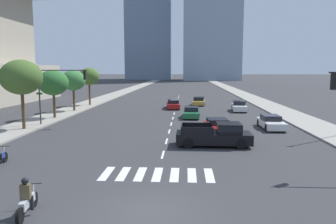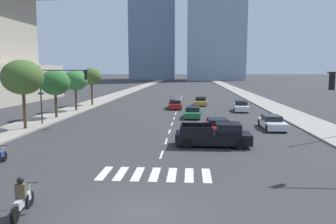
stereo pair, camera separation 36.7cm
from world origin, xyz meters
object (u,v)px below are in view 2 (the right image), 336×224
at_px(pickup_truck, 217,135).
at_px(sedan_white_0, 272,123).
at_px(street_tree_third, 75,81).
at_px(sedan_red_5, 218,127).
at_px(motorcycle_lead, 22,199).
at_px(traffic_signal_far, 59,84).
at_px(street_tree_fourth, 91,77).
at_px(street_tree_second, 55,83).
at_px(sedan_white_3, 241,107).
at_px(sedan_gold_4, 201,101).
at_px(sedan_red_1, 175,104).
at_px(sedan_green_2, 193,113).
at_px(street_tree_nearest, 23,77).

relative_size(pickup_truck, sedan_white_0, 1.18).
bearing_deg(street_tree_third, sedan_red_5, -39.24).
xyz_separation_m(motorcycle_lead, traffic_signal_far, (-6.46, 19.47, 3.48)).
height_order(sedan_white_0, street_tree_fourth, street_tree_fourth).
relative_size(traffic_signal_far, street_tree_second, 1.07).
height_order(sedan_white_3, street_tree_fourth, street_tree_fourth).
xyz_separation_m(sedan_gold_4, street_tree_fourth, (-16.61, -1.87, 3.85)).
distance_m(sedan_gold_4, sedan_red_5, 23.03).
distance_m(sedan_white_0, sedan_white_3, 12.87).
bearing_deg(street_tree_second, traffic_signal_far, -63.01).
distance_m(motorcycle_lead, sedan_red_1, 34.65).
relative_size(sedan_red_5, street_tree_fourth, 0.81).
bearing_deg(pickup_truck, sedan_gold_4, 91.22).
bearing_deg(sedan_white_0, sedan_green_2, -133.20).
relative_size(street_tree_nearest, street_tree_fourth, 1.10).
relative_size(sedan_green_2, street_tree_nearest, 0.75).
relative_size(pickup_truck, sedan_green_2, 1.16).
bearing_deg(traffic_signal_far, sedan_red_1, 54.70).
bearing_deg(sedan_gold_4, traffic_signal_far, -31.34).
height_order(motorcycle_lead, street_tree_nearest, street_tree_nearest).
bearing_deg(street_tree_second, pickup_truck, -35.64).
xyz_separation_m(sedan_red_5, street_tree_second, (-17.32, 7.74, 3.41)).
height_order(sedan_red_5, street_tree_nearest, street_tree_nearest).
xyz_separation_m(sedan_red_5, street_tree_fourth, (-17.32, 21.14, 3.82)).
bearing_deg(sedan_red_5, sedan_white_3, 161.37).
bearing_deg(traffic_signal_far, street_tree_nearest, -131.26).
relative_size(traffic_signal_far, street_tree_nearest, 0.91).
bearing_deg(street_tree_fourth, sedan_white_3, -13.81).
relative_size(motorcycle_lead, sedan_gold_4, 0.48).
relative_size(sedan_red_1, sedan_gold_4, 1.10).
distance_m(sedan_green_2, street_tree_nearest, 18.16).
height_order(traffic_signal_far, street_tree_third, traffic_signal_far).
bearing_deg(sedan_white_3, motorcycle_lead, -17.62).
height_order(pickup_truck, sedan_white_3, pickup_truck).
distance_m(street_tree_nearest, street_tree_third, 13.35).
distance_m(street_tree_nearest, street_tree_second, 6.98).
bearing_deg(sedan_red_5, street_tree_third, -132.54).
distance_m(sedan_white_3, sedan_red_5, 16.40).
height_order(motorcycle_lead, sedan_gold_4, motorcycle_lead).
bearing_deg(street_tree_second, motorcycle_lead, -69.97).
xyz_separation_m(motorcycle_lead, street_tree_second, (-8.70, 23.85, 3.43)).
height_order(motorcycle_lead, sedan_red_5, motorcycle_lead).
distance_m(sedan_red_5, street_tree_second, 19.27).
xyz_separation_m(sedan_white_3, sedan_red_5, (-4.34, -15.82, -0.02)).
relative_size(street_tree_second, street_tree_fourth, 0.94).
bearing_deg(street_tree_third, street_tree_second, -90.00).
bearing_deg(street_tree_third, sedan_red_1, 17.95).
bearing_deg(sedan_white_3, sedan_red_1, -101.16).
bearing_deg(sedan_red_5, pickup_truck, -8.99).
bearing_deg(sedan_red_5, street_tree_fourth, -143.98).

